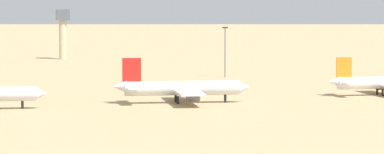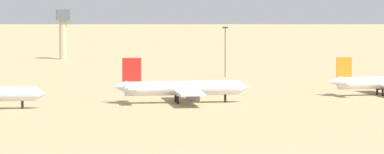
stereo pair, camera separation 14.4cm
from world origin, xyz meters
name	(u,v)px [view 1 (the left image)]	position (x,y,z in m)	size (l,w,h in m)	color
ground	(190,103)	(0.00, 0.00, 0.00)	(4000.00, 4000.00, 0.00)	tan
parked_jet_red_3	(181,88)	(-2.85, -0.95, 3.83)	(35.36, 30.00, 11.68)	silver
parked_jet_orange_4	(383,83)	(56.42, 5.45, 3.48)	(32.18, 27.06, 10.63)	white
control_tower	(63,29)	(-1.13, 196.61, 12.70)	(5.20, 5.20, 21.05)	#C6B793
light_pole_mid	(225,48)	(34.48, 81.17, 9.62)	(1.80, 0.50, 16.79)	#59595E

